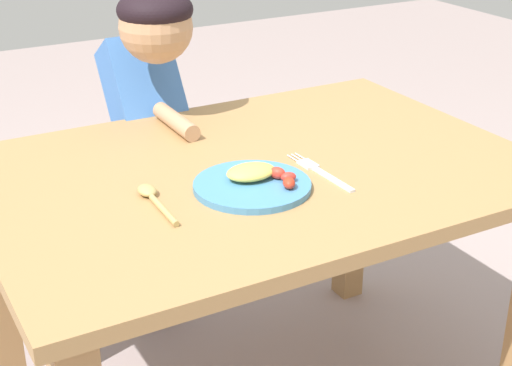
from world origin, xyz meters
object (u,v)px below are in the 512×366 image
plate (254,182)px  person (148,140)px  spoon (153,197)px  fork (320,171)px

plate → person: bearing=90.0°
person → spoon: bearing=69.8°
plate → fork: size_ratio=1.05×
plate → spoon: 0.21m
fork → person: (-0.16, 0.60, -0.10)m
fork → person: size_ratio=0.23×
plate → person: 0.61m
plate → fork: 0.16m
plate → spoon: size_ratio=1.30×
fork → person: 0.63m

